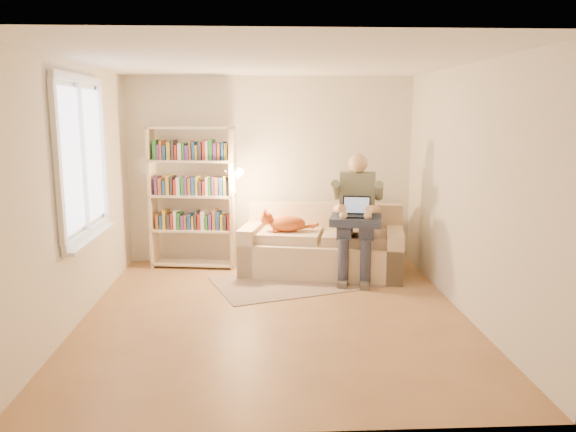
{
  "coord_description": "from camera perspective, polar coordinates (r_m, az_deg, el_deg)",
  "views": [
    {
      "loc": [
        -0.15,
        -5.67,
        2.11
      ],
      "look_at": [
        0.19,
        1.0,
        0.87
      ],
      "focal_mm": 35.0,
      "sensor_mm": 36.0,
      "label": 1
    }
  ],
  "objects": [
    {
      "name": "blanket",
      "position": [
        7.04,
        7.38,
        -0.46
      ],
      "size": [
        0.72,
        0.63,
        0.1
      ],
      "primitive_type": "cube",
      "rotation": [
        0.0,
        0.0,
        -0.21
      ],
      "color": "#283046",
      "rests_on": "person"
    },
    {
      "name": "floor",
      "position": [
        6.05,
        -1.32,
        -9.9
      ],
      "size": [
        4.5,
        4.5,
        0.0
      ],
      "primitive_type": "plane",
      "color": "#936942",
      "rests_on": "ground"
    },
    {
      "name": "wall_front",
      "position": [
        3.51,
        -0.41,
        -2.8
      ],
      "size": [
        4.0,
        0.02,
        2.6
      ],
      "primitive_type": "cube",
      "color": "silver",
      "rests_on": "floor"
    },
    {
      "name": "rug",
      "position": [
        7.11,
        0.91,
        -6.71
      ],
      "size": [
        2.27,
        1.76,
        0.01
      ],
      "primitive_type": "cube",
      "rotation": [
        0.0,
        0.0,
        0.33
      ],
      "color": "gray",
      "rests_on": "floor"
    },
    {
      "name": "cat",
      "position": [
        7.35,
        -0.52,
        -0.71
      ],
      "size": [
        0.73,
        0.34,
        0.26
      ],
      "rotation": [
        0.0,
        0.0,
        -0.21
      ],
      "color": "orange",
      "rests_on": "sofa"
    },
    {
      "name": "wall_left",
      "position": [
        6.02,
        -20.79,
        2.1
      ],
      "size": [
        0.02,
        4.5,
        2.6
      ],
      "primitive_type": "cube",
      "color": "silver",
      "rests_on": "floor"
    },
    {
      "name": "person",
      "position": [
        7.19,
        6.99,
        0.63
      ],
      "size": [
        0.58,
        0.79,
        1.59
      ],
      "rotation": [
        0.0,
        0.0,
        -0.21
      ],
      "color": "slate",
      "rests_on": "sofa"
    },
    {
      "name": "sofa",
      "position": [
        7.49,
        3.5,
        -3.3
      ],
      "size": [
        2.24,
        1.36,
        0.89
      ],
      "rotation": [
        0.0,
        0.0,
        -0.21
      ],
      "color": "beige",
      "rests_on": "floor"
    },
    {
      "name": "ceiling",
      "position": [
        5.69,
        -1.43,
        15.46
      ],
      "size": [
        4.0,
        4.5,
        0.02
      ],
      "primitive_type": "cube",
      "color": "white",
      "rests_on": "wall_back"
    },
    {
      "name": "window",
      "position": [
        6.18,
        -19.81,
        3.07
      ],
      "size": [
        0.12,
        1.52,
        1.69
      ],
      "color": "white",
      "rests_on": "wall_left"
    },
    {
      "name": "laptop",
      "position": [
        7.03,
        7.41,
        0.47
      ],
      "size": [
        0.4,
        0.36,
        0.29
      ],
      "rotation": [
        0.0,
        0.0,
        -0.21
      ],
      "color": "black",
      "rests_on": "blanket"
    },
    {
      "name": "bookshelf",
      "position": [
        7.69,
        -9.67,
        2.61
      ],
      "size": [
        1.28,
        0.52,
        1.94
      ],
      "rotation": [
        0.0,
        0.0,
        -0.14
      ],
      "color": "beige",
      "rests_on": "floor"
    },
    {
      "name": "wall_right",
      "position": [
        6.11,
        17.73,
        2.41
      ],
      "size": [
        0.02,
        4.5,
        2.6
      ],
      "primitive_type": "cube",
      "color": "silver",
      "rests_on": "floor"
    },
    {
      "name": "wall_back",
      "position": [
        7.96,
        -1.8,
        4.67
      ],
      "size": [
        4.0,
        0.02,
        2.6
      ],
      "primitive_type": "cube",
      "color": "silver",
      "rests_on": "floor"
    }
  ]
}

